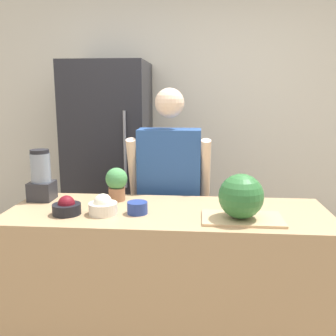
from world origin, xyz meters
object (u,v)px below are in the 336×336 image
at_px(refrigerator, 110,163).
at_px(bowl_cream, 103,206).
at_px(watermelon, 241,196).
at_px(bowl_small_blue, 137,208).
at_px(potted_plant, 117,183).
at_px(person, 169,197).
at_px(bowl_cherries, 67,207).
at_px(blender, 41,177).

height_order(refrigerator, bowl_cream, refrigerator).
distance_m(watermelon, bowl_small_blue, 0.59).
xyz_separation_m(bowl_small_blue, potted_plant, (-0.18, 0.26, 0.08)).
height_order(refrigerator, watermelon, refrigerator).
bearing_deg(potted_plant, person, 48.32).
relative_size(watermelon, bowl_small_blue, 2.08).
xyz_separation_m(person, bowl_cream, (-0.33, -0.63, 0.12)).
relative_size(watermelon, bowl_cherries, 1.51).
xyz_separation_m(person, potted_plant, (-0.31, -0.35, 0.19)).
height_order(bowl_small_blue, potted_plant, potted_plant).
bearing_deg(watermelon, bowl_cream, 176.67).
bearing_deg(bowl_cream, watermelon, -3.33).
bearing_deg(watermelon, blender, 166.36).
bearing_deg(blender, potted_plant, 3.23).
relative_size(person, bowl_small_blue, 13.59).
bearing_deg(bowl_cherries, blender, 133.46).
height_order(watermelon, bowl_cherries, watermelon).
bearing_deg(blender, bowl_cream, -28.66).
distance_m(bowl_cherries, bowl_small_blue, 0.40).
distance_m(person, bowl_small_blue, 0.63).
bearing_deg(potted_plant, bowl_small_blue, -55.58).
distance_m(refrigerator, bowl_cherries, 1.39).
xyz_separation_m(refrigerator, blender, (-0.18, -1.11, 0.11)).
xyz_separation_m(refrigerator, bowl_small_blue, (0.48, -1.34, -0.00)).
height_order(watermelon, bowl_cream, watermelon).
bearing_deg(person, bowl_cherries, -129.36).
distance_m(bowl_cream, blender, 0.54).
bearing_deg(person, refrigerator, 130.06).
distance_m(bowl_cherries, bowl_cream, 0.21).
bearing_deg(bowl_small_blue, watermelon, -7.00).
bearing_deg(bowl_cream, bowl_cherries, -174.39).
bearing_deg(watermelon, refrigerator, 126.85).
bearing_deg(refrigerator, bowl_cream, -78.21).
bearing_deg(bowl_cherries, bowl_cream, 5.61).
bearing_deg(bowl_small_blue, person, 77.41).
distance_m(watermelon, bowl_cream, 0.78).
bearing_deg(person, blender, -154.67).
relative_size(person, blender, 4.84).
distance_m(refrigerator, person, 0.96).
height_order(person, bowl_cream, person).
xyz_separation_m(refrigerator, person, (0.62, -0.73, -0.11)).
relative_size(person, bowl_cherries, 9.89).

